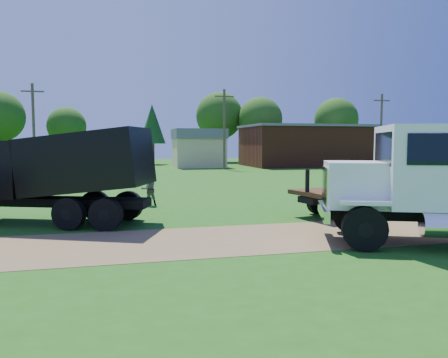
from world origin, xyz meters
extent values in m
plane|color=#215211|center=(0.00, 0.00, 0.00)|extent=(140.00, 140.00, 0.00)
cube|color=brown|center=(0.00, 0.00, 0.01)|extent=(120.00, 4.20, 0.01)
cylinder|color=black|center=(0.75, -2.31, 0.62)|extent=(1.31, 0.84, 1.25)
cylinder|color=black|center=(0.75, -2.31, 0.62)|extent=(0.56, 0.55, 0.44)
cylinder|color=black|center=(1.67, -0.06, 0.62)|extent=(1.31, 0.84, 1.25)
cylinder|color=black|center=(1.67, -0.06, 0.62)|extent=(0.56, 0.55, 0.44)
cube|color=white|center=(1.26, -1.20, 1.76)|extent=(2.62, 2.56, 1.36)
cube|color=silver|center=(0.32, -0.82, 1.70)|extent=(0.73, 1.61, 1.14)
cube|color=silver|center=(0.26, -0.80, 0.91)|extent=(1.14, 2.48, 0.34)
cube|color=white|center=(2.94, -1.89, 2.33)|extent=(3.23, 3.42, 2.38)
cube|color=black|center=(1.86, -1.45, 2.84)|extent=(0.91, 2.12, 0.96)
cube|color=black|center=(2.43, -3.16, 2.84)|extent=(1.59, 0.68, 0.85)
cube|color=black|center=(3.46, -0.62, 2.84)|extent=(1.59, 0.68, 0.85)
cube|color=white|center=(0.75, -2.31, 1.36)|extent=(1.45, 0.99, 0.11)
cube|color=white|center=(1.67, -0.06, 1.36)|extent=(1.45, 0.99, 0.11)
cube|color=black|center=(-8.69, 4.38, 0.82)|extent=(8.05, 3.97, 0.31)
cylinder|color=black|center=(-7.55, 2.77, 0.57)|extent=(1.19, 0.75, 1.13)
cylinder|color=black|center=(-7.55, 2.77, 0.57)|extent=(0.51, 0.50, 0.40)
cylinder|color=black|center=(-6.76, 4.79, 0.57)|extent=(1.19, 0.75, 1.13)
cylinder|color=black|center=(-6.76, 4.79, 0.57)|extent=(0.51, 0.50, 0.40)
cylinder|color=black|center=(-6.30, 2.28, 0.57)|extent=(1.19, 0.75, 1.13)
cylinder|color=black|center=(-6.30, 2.28, 0.57)|extent=(0.51, 0.50, 0.40)
cylinder|color=black|center=(-5.51, 4.30, 0.57)|extent=(1.19, 0.75, 1.13)
cylinder|color=black|center=(-5.51, 4.30, 0.57)|extent=(0.51, 0.50, 0.40)
cube|color=black|center=(-9.93, 4.87, 2.06)|extent=(2.82, 3.05, 2.06)
cube|color=black|center=(-6.96, 3.70, 2.32)|extent=(5.11, 3.95, 2.50)
imported|color=#C03209|center=(6.56, 5.74, 0.66)|extent=(5.25, 3.81, 1.33)
cube|color=#311C0F|center=(4.95, 3.46, 1.02)|extent=(8.06, 4.02, 0.17)
cube|color=black|center=(4.95, 3.46, 0.77)|extent=(7.75, 2.70, 0.24)
cylinder|color=black|center=(2.82, 1.92, 0.48)|extent=(1.01, 0.50, 0.97)
cylinder|color=black|center=(2.36, 3.89, 0.48)|extent=(1.01, 0.50, 0.97)
cylinder|color=black|center=(7.53, 3.02, 0.48)|extent=(1.01, 0.50, 0.97)
cylinder|color=black|center=(7.07, 5.00, 0.48)|extent=(1.01, 0.50, 0.97)
cube|color=black|center=(1.28, 2.60, 1.50)|extent=(0.14, 0.14, 0.97)
cube|color=black|center=(8.62, 4.31, 1.50)|extent=(0.14, 0.14, 0.97)
imported|color=#999999|center=(-4.43, 8.10, 0.79)|extent=(0.89, 0.78, 1.57)
cube|color=maroon|center=(18.00, 40.00, 2.50)|extent=(15.00, 10.00, 5.00)
cube|color=#5D5C61|center=(18.00, 40.00, 5.15)|extent=(15.40, 10.40, 0.30)
cube|color=tan|center=(4.00, 40.00, 1.80)|extent=(6.00, 5.00, 3.60)
cube|color=#5D5C61|center=(4.00, 40.00, 4.10)|extent=(6.20, 5.40, 1.20)
cylinder|color=#483B29|center=(-14.00, 35.00, 4.50)|extent=(0.28, 0.28, 9.00)
cube|color=#483B29|center=(-14.00, 35.00, 8.20)|extent=(2.20, 0.14, 0.14)
cylinder|color=#483B29|center=(6.00, 35.00, 4.50)|extent=(0.28, 0.28, 9.00)
cube|color=#483B29|center=(6.00, 35.00, 8.20)|extent=(2.20, 0.14, 0.14)
cylinder|color=#483B29|center=(26.00, 35.00, 4.50)|extent=(0.28, 0.28, 9.00)
cube|color=#483B29|center=(26.00, 35.00, 8.20)|extent=(2.20, 0.14, 0.14)
cylinder|color=#3E2719|center=(-20.32, 48.13, 1.71)|extent=(0.56, 0.56, 3.43)
cylinder|color=#3E2719|center=(-12.70, 53.30, 1.45)|extent=(0.56, 0.56, 2.90)
sphere|color=#1A4912|center=(-12.70, 53.30, 5.38)|extent=(5.47, 5.47, 5.47)
cylinder|color=#3E2719|center=(-0.93, 48.83, 1.48)|extent=(0.56, 0.56, 2.95)
cone|color=#10340F|center=(-0.93, 48.83, 5.65)|extent=(3.71, 3.71, 5.48)
cylinder|color=#3E2719|center=(9.97, 54.20, 1.95)|extent=(0.56, 0.56, 3.90)
sphere|color=#1A4912|center=(9.97, 54.20, 7.24)|extent=(7.35, 7.35, 7.35)
cylinder|color=#3E2719|center=(15.63, 50.90, 1.79)|extent=(0.56, 0.56, 3.57)
sphere|color=#1A4912|center=(15.63, 50.90, 6.64)|extent=(6.74, 6.74, 6.74)
cylinder|color=#3E2719|center=(26.99, 48.25, 1.77)|extent=(0.56, 0.56, 3.53)
sphere|color=#1A4912|center=(26.99, 48.25, 6.56)|extent=(6.66, 6.66, 6.66)
camera|label=1|loc=(-5.93, -13.00, 3.01)|focal=35.00mm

